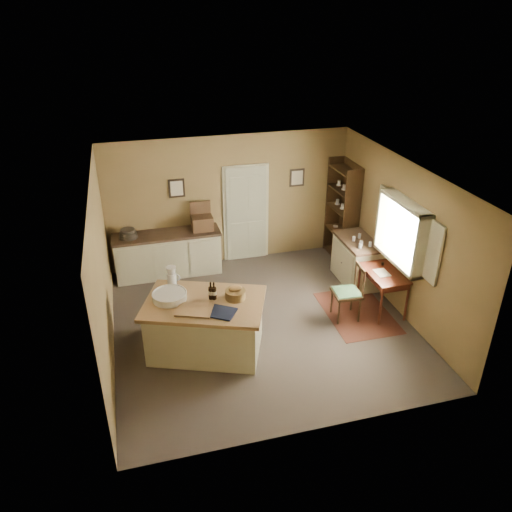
{
  "coord_description": "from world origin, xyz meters",
  "views": [
    {
      "loc": [
        -1.96,
        -6.9,
        5.06
      ],
      "look_at": [
        -0.01,
        0.35,
        1.15
      ],
      "focal_mm": 35.0,
      "sensor_mm": 36.0,
      "label": 1
    }
  ],
  "objects": [
    {
      "name": "door",
      "position": [
        0.35,
        2.47,
        1.05
      ],
      "size": [
        0.97,
        0.06,
        2.11
      ],
      "primitive_type": "cube",
      "color": "#ABAD90",
      "rests_on": "ground"
    },
    {
      "name": "window",
      "position": [
        2.42,
        -0.2,
        1.55
      ],
      "size": [
        0.25,
        1.99,
        1.12
      ],
      "color": "beige",
      "rests_on": "ground"
    },
    {
      "name": "ceiling",
      "position": [
        0.0,
        0.0,
        2.7
      ],
      "size": [
        5.0,
        5.0,
        0.0
      ],
      "primitive_type": "plane",
      "color": "silver",
      "rests_on": "wall_back"
    },
    {
      "name": "ground",
      "position": [
        0.0,
        0.0,
        0.0
      ],
      "size": [
        5.0,
        5.0,
        0.0
      ],
      "primitive_type": "plane",
      "color": "brown",
      "rests_on": "ground"
    },
    {
      "name": "writing_desk",
      "position": [
        2.2,
        -0.13,
        0.67
      ],
      "size": [
        0.57,
        0.94,
        0.82
      ],
      "color": "#39150D",
      "rests_on": "ground"
    },
    {
      "name": "shelving_unit",
      "position": [
        2.35,
        2.0,
        1.05
      ],
      "size": [
        0.36,
        0.95,
        2.11
      ],
      "color": "black",
      "rests_on": "ground"
    },
    {
      "name": "rug",
      "position": [
        1.75,
        -0.13,
        0.0
      ],
      "size": [
        1.13,
        1.62,
        0.01
      ],
      "primitive_type": "cube",
      "rotation": [
        0.0,
        0.0,
        -0.02
      ],
      "color": "#52261A",
      "rests_on": "ground"
    },
    {
      "name": "framed_prints",
      "position": [
        0.2,
        2.48,
        1.72
      ],
      "size": [
        2.82,
        0.02,
        0.38
      ],
      "color": "black",
      "rests_on": "ground"
    },
    {
      "name": "work_island",
      "position": [
        -1.06,
        -0.46,
        0.48
      ],
      "size": [
        2.12,
        1.76,
        1.2
      ],
      "rotation": [
        0.0,
        0.0,
        -0.37
      ],
      "color": "beige",
      "rests_on": "ground"
    },
    {
      "name": "sideboard",
      "position": [
        -1.34,
        2.2,
        0.48
      ],
      "size": [
        2.12,
        0.6,
        1.18
      ],
      "color": "beige",
      "rests_on": "ground"
    },
    {
      "name": "desk_chair",
      "position": [
        1.47,
        -0.2,
        0.5
      ],
      "size": [
        0.5,
        0.5,
        1.0
      ],
      "primitive_type": null,
      "rotation": [
        0.0,
        0.0,
        -0.07
      ],
      "color": "black",
      "rests_on": "ground"
    },
    {
      "name": "wall_left",
      "position": [
        -2.5,
        0.0,
        1.35
      ],
      "size": [
        0.1,
        5.0,
        2.7
      ],
      "primitive_type": "cube",
      "color": "olive",
      "rests_on": "ground"
    },
    {
      "name": "wall_back",
      "position": [
        0.0,
        2.5,
        1.35
      ],
      "size": [
        5.0,
        0.1,
        2.7
      ],
      "primitive_type": "cube",
      "color": "olive",
      "rests_on": "ground"
    },
    {
      "name": "right_cabinet",
      "position": [
        2.2,
        0.94,
        0.46
      ],
      "size": [
        0.63,
        1.12,
        0.99
      ],
      "color": "beige",
      "rests_on": "ground"
    },
    {
      "name": "wall_right",
      "position": [
        2.5,
        0.0,
        1.35
      ],
      "size": [
        0.1,
        5.0,
        2.7
      ],
      "primitive_type": "cube",
      "color": "olive",
      "rests_on": "ground"
    },
    {
      "name": "wall_front",
      "position": [
        0.0,
        -2.5,
        1.35
      ],
      "size": [
        5.0,
        0.1,
        2.7
      ],
      "primitive_type": "cube",
      "color": "olive",
      "rests_on": "ground"
    }
  ]
}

